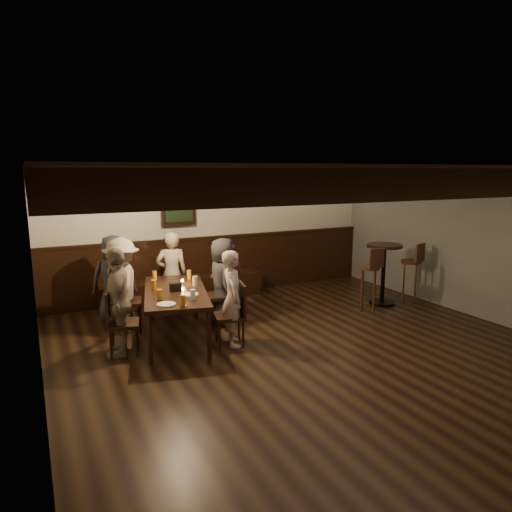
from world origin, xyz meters
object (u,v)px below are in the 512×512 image
chair_left_near (126,312)px  high_top_table (384,265)px  person_right_far (233,298)px  chair_right_near (221,306)px  person_left_far (118,302)px  chair_right_far (231,326)px  person_right_near (223,281)px  person_bench_right (228,279)px  bar_stool_left (369,287)px  chair_left_far (123,335)px  bar_stool_right (410,281)px  dining_table (175,294)px  person_left_near (122,285)px  person_bench_centre (172,274)px  person_bench_left (114,279)px

chair_left_near → high_top_table: bearing=95.4°
high_top_table → person_right_far: bearing=-169.8°
chair_right_near → person_left_far: (-1.64, -0.52, 0.42)m
chair_right_far → person_left_far: bearing=90.0°
person_right_near → high_top_table: size_ratio=1.25×
person_bench_right → person_left_far: bearing=39.3°
bar_stool_left → chair_left_far: bearing=178.3°
person_bench_right → bar_stool_right: (3.22, -0.86, -0.19)m
chair_right_near → high_top_table: bearing=-82.0°
dining_table → person_right_near: size_ratio=1.49×
chair_right_near → person_left_near: 1.53m
bar_stool_left → chair_right_far: bearing=-174.4°
person_right_far → bar_stool_right: 3.73m
dining_table → person_left_far: 0.88m
person_bench_centre → person_right_near: person_bench_centre is taller
chair_left_near → chair_left_far: size_ratio=1.09×
person_left_near → bar_stool_left: size_ratio=1.28×
person_bench_right → person_right_near: (-0.25, -0.40, 0.08)m
person_bench_right → person_left_near: size_ratio=0.85×
chair_left_far → high_top_table: bearing=106.6°
person_bench_centre → person_right_far: bearing=116.6°
dining_table → high_top_table: bearing=13.2°
high_top_table → bar_stool_right: size_ratio=0.99×
dining_table → chair_left_far: size_ratio=2.36×
high_top_table → bar_stool_right: bar_stool_right is taller
person_bench_centre → bar_stool_left: (3.06, -1.27, -0.29)m
bar_stool_left → person_bench_left: bearing=159.5°
person_bench_centre → person_right_far: (0.37, -1.64, -0.04)m
dining_table → person_bench_left: size_ratio=1.44×
person_left_far → bar_stool_right: size_ratio=1.29×
chair_left_far → person_bench_right: size_ratio=0.72×
bar_stool_right → person_right_far: bearing=169.1°
person_right_far → high_top_table: person_right_far is taller
person_bench_centre → dining_table: bearing=90.0°
chair_right_far → bar_stool_left: bar_stool_left is taller
dining_table → chair_left_near: bearing=148.0°
chair_left_far → person_bench_right: bearing=129.8°
dining_table → chair_right_near: chair_right_near is taller
chair_left_near → person_right_near: 1.52m
person_left_far → chair_left_far: bearing=90.0°
chair_left_near → person_bench_left: size_ratio=0.67×
person_left_near → bar_stool_right: bearing=94.5°
person_bench_centre → high_top_table: bearing=177.2°
chair_right_near → person_right_far: 0.97m
dining_table → chair_left_far: bearing=-147.9°
bar_stool_right → bar_stool_left: bearing=165.5°
chair_left_near → chair_right_near: 1.44m
chair_left_far → person_right_near: bearing=121.5°
chair_left_near → high_top_table: 4.47m
chair_left_near → chair_right_far: 1.70m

